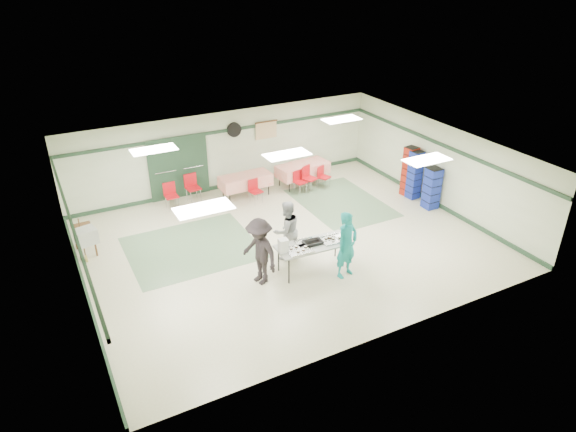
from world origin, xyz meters
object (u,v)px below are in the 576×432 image
chair_loose_a (192,185)px  office_printer (86,236)px  chair_d (255,189)px  printer_table (83,232)px  chair_loose_b (170,193)px  chair_b (299,179)px  crate_stack_blue_a (415,175)px  crate_stack_blue_b (432,188)px  broom (82,238)px  dining_table_b (246,180)px  volunteer_dark (259,252)px  chair_a (308,176)px  volunteer_teal (347,245)px  serving_table (314,245)px  chair_c (323,175)px  crate_stack_red (409,171)px  volunteer_grey (286,230)px  dining_table_a (303,169)px

chair_loose_a → office_printer: bearing=-149.4°
chair_d → printer_table: chair_d is taller
chair_loose_b → printer_table: size_ratio=1.07×
chair_b → chair_d: chair_d is taller
crate_stack_blue_a → crate_stack_blue_b: crate_stack_blue_a is taller
broom → dining_table_b: bearing=17.3°
printer_table → chair_d: bearing=6.1°
volunteer_dark → chair_a: (3.82, 4.29, -0.34)m
volunteer_teal → chair_d: 5.04m
serving_table → crate_stack_blue_b: 5.36m
office_printer → volunteer_dark: bearing=-48.6°
volunteer_dark → chair_b: (3.46, 4.28, -0.40)m
chair_loose_a → crate_stack_blue_b: bearing=-37.3°
chair_c → crate_stack_red: bearing=-64.4°
dining_table_b → chair_loose_b: chair_loose_b is taller
volunteer_teal → crate_stack_blue_b: bearing=9.0°
office_printer → volunteer_grey: bearing=-34.7°
volunteer_dark → chair_loose_b: volunteer_dark is taller
chair_a → chair_d: 2.03m
chair_loose_b → crate_stack_red: size_ratio=0.50×
volunteer_dark → crate_stack_blue_a: size_ratio=1.06×
chair_b → crate_stack_blue_a: 3.87m
chair_a → chair_b: (-0.36, -0.01, -0.07)m
volunteer_teal → chair_b: (1.39, 5.01, -0.41)m
chair_d → volunteer_grey: bearing=-110.3°
volunteer_teal → office_printer: size_ratio=3.55×
crate_stack_red → office_printer: crate_stack_red is taller
chair_c → chair_loose_b: (-5.18, 0.87, 0.06)m
chair_a → printer_table: 7.52m
chair_a → chair_b: chair_a is taller
volunteer_teal → printer_table: bearing=128.9°
volunteer_teal → dining_table_a: volunteer_teal is taller
chair_a → crate_stack_blue_b: bearing=-70.0°
chair_loose_a → printer_table: bearing=-159.2°
chair_loose_b → serving_table: bearing=-67.7°
volunteer_dark → crate_stack_blue_b: bearing=85.1°
chair_b → crate_stack_blue_b: 4.40m
printer_table → office_printer: 0.92m
chair_c → chair_loose_a: (-4.39, 1.07, 0.10)m
chair_b → broom: bearing=176.5°
crate_stack_blue_a → printer_table: crate_stack_blue_a is taller
volunteer_grey → dining_table_a: volunteer_grey is taller
volunteer_grey → broom: 5.43m
chair_b → chair_loose_b: chair_loose_b is taller
office_printer → broom: 0.56m
chair_b → crate_stack_blue_a: bearing=-46.8°
chair_a → chair_d: (-2.03, -0.00, -0.06)m
volunteer_dark → chair_d: volunteer_dark is taller
serving_table → volunteer_grey: volunteer_grey is taller
dining_table_a → chair_d: 2.21m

